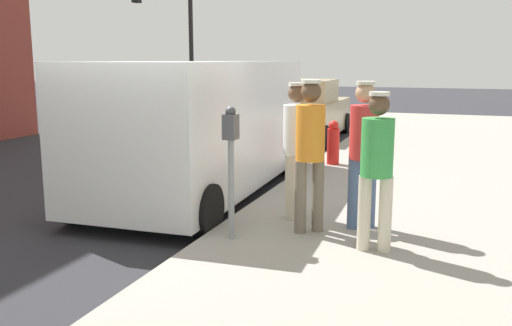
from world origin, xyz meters
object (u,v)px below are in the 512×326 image
(fire_hydrant, at_px, (333,143))
(pedestrian_in_orange, at_px, (310,146))
(parked_van, at_px, (202,124))
(pedestrian_in_red, at_px, (364,145))
(pedestrian_in_green, at_px, (377,161))
(parking_meter_near, at_px, (231,150))
(pedestrian_in_white, at_px, (296,141))
(parked_sedan_ahead, at_px, (304,112))
(traffic_light_corner, at_px, (170,22))

(fire_hydrant, bearing_deg, pedestrian_in_orange, -81.36)
(parked_van, distance_m, fire_hydrant, 3.11)
(pedestrian_in_red, relative_size, pedestrian_in_green, 1.04)
(parking_meter_near, relative_size, pedestrian_in_red, 0.85)
(parking_meter_near, bearing_deg, parked_van, 122.26)
(pedestrian_in_white, height_order, pedestrian_in_orange, pedestrian_in_orange)
(parked_sedan_ahead, distance_m, fire_hydrant, 4.55)
(parked_van, bearing_deg, traffic_light_corner, 120.86)
(pedestrian_in_white, distance_m, fire_hydrant, 3.96)
(pedestrian_in_white, xyz_separation_m, pedestrian_in_green, (1.14, -0.94, -0.03))
(pedestrian_in_white, bearing_deg, pedestrian_in_red, -10.14)
(pedestrian_in_red, bearing_deg, pedestrian_in_orange, -146.19)
(pedestrian_in_orange, distance_m, parked_van, 2.92)
(parking_meter_near, bearing_deg, fire_hydrant, 88.85)
(parking_meter_near, relative_size, pedestrian_in_white, 0.87)
(pedestrian_in_white, xyz_separation_m, fire_hydrant, (-0.36, 3.90, -0.59))
(pedestrian_in_white, distance_m, pedestrian_in_green, 1.48)
(pedestrian_in_orange, bearing_deg, pedestrian_in_white, 120.83)
(pedestrian_in_green, relative_size, parked_sedan_ahead, 0.38)
(parked_sedan_ahead, bearing_deg, traffic_light_corner, 149.64)
(pedestrian_in_white, bearing_deg, pedestrian_in_green, -39.51)
(pedestrian_in_green, bearing_deg, pedestrian_in_orange, 153.50)
(pedestrian_in_red, height_order, pedestrian_in_white, pedestrian_in_red)
(fire_hydrant, bearing_deg, parking_meter_near, -91.15)
(pedestrian_in_orange, height_order, fire_hydrant, pedestrian_in_orange)
(pedestrian_in_orange, relative_size, traffic_light_corner, 0.35)
(pedestrian_in_red, bearing_deg, parked_sedan_ahead, 109.77)
(pedestrian_in_red, bearing_deg, pedestrian_in_green, -71.18)
(pedestrian_in_green, bearing_deg, parked_sedan_ahead, 109.68)
(pedestrian_in_green, bearing_deg, pedestrian_in_white, 140.49)
(pedestrian_in_red, xyz_separation_m, fire_hydrant, (-1.23, 4.05, -0.61))
(pedestrian_in_green, relative_size, pedestrian_in_orange, 0.95)
(pedestrian_in_red, relative_size, traffic_light_corner, 0.34)
(pedestrian_in_green, bearing_deg, traffic_light_corner, 126.40)
(pedestrian_in_green, bearing_deg, parked_van, 144.08)
(pedestrian_in_red, height_order, pedestrian_in_green, pedestrian_in_red)
(parked_van, xyz_separation_m, parked_sedan_ahead, (-0.14, 6.80, -0.41))
(pedestrian_in_red, relative_size, parked_van, 0.34)
(parked_van, relative_size, traffic_light_corner, 1.01)
(parked_sedan_ahead, bearing_deg, pedestrian_in_green, -70.32)
(pedestrian_in_red, xyz_separation_m, pedestrian_in_orange, (-0.56, -0.37, 0.01))
(pedestrian_in_white, relative_size, parked_sedan_ahead, 0.39)
(parking_meter_near, relative_size, pedestrian_in_green, 0.89)
(pedestrian_in_orange, bearing_deg, parking_meter_near, -144.87)
(parking_meter_near, distance_m, parked_sedan_ahead, 9.33)
(pedestrian_in_green, distance_m, parked_van, 3.83)
(parking_meter_near, height_order, fire_hydrant, parking_meter_near)
(pedestrian_in_orange, distance_m, traffic_light_corner, 15.00)
(pedestrian_in_white, relative_size, pedestrian_in_orange, 0.97)
(parking_meter_near, height_order, parked_van, parked_van)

